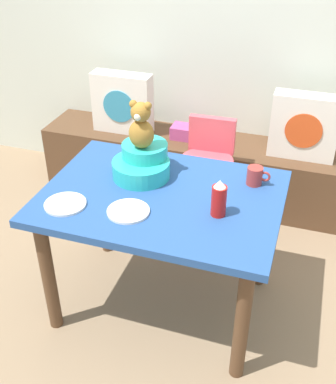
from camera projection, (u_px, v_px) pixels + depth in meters
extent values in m
plane|color=#8C7256|center=(163.00, 301.00, 2.74)|extent=(8.00, 8.00, 0.00)
cube|color=silver|center=(231.00, 13.00, 3.20)|extent=(4.40, 0.10, 2.60)
cube|color=brown|center=(213.00, 170.00, 3.56)|extent=(2.60, 0.44, 0.46)
cube|color=white|center=(123.00, 103.00, 3.48)|extent=(0.44, 0.14, 0.44)
cylinder|color=teal|center=(119.00, 107.00, 3.43)|extent=(0.24, 0.01, 0.24)
cube|color=white|center=(304.00, 127.00, 3.14)|extent=(0.44, 0.14, 0.44)
cylinder|color=#D84C1E|center=(303.00, 131.00, 3.08)|extent=(0.24, 0.01, 0.24)
cube|color=#B14785|center=(185.00, 132.00, 3.47)|extent=(0.20, 0.14, 0.09)
cube|color=#264C8C|center=(162.00, 197.00, 2.35)|extent=(1.17, 0.86, 0.04)
cylinder|color=brown|center=(48.00, 276.00, 2.41)|extent=(0.07, 0.07, 0.70)
cylinder|color=brown|center=(242.00, 323.00, 2.15)|extent=(0.07, 0.07, 0.70)
cylinder|color=brown|center=(104.00, 205.00, 2.96)|extent=(0.07, 0.07, 0.70)
cylinder|color=brown|center=(264.00, 236.00, 2.69)|extent=(0.07, 0.07, 0.70)
cylinder|color=#D84C59|center=(206.00, 167.00, 3.04)|extent=(0.34, 0.34, 0.10)
cube|color=#D84C59|center=(212.00, 135.00, 3.06)|extent=(0.30, 0.06, 0.24)
cube|color=white|center=(201.00, 171.00, 2.86)|extent=(0.31, 0.21, 0.02)
cylinder|color=silver|center=(179.00, 210.00, 3.11)|extent=(0.03, 0.03, 0.46)
cylinder|color=silver|center=(220.00, 218.00, 3.04)|extent=(0.03, 0.03, 0.46)
cylinder|color=silver|center=(190.00, 189.00, 3.34)|extent=(0.03, 0.03, 0.46)
cylinder|color=silver|center=(229.00, 195.00, 3.26)|extent=(0.03, 0.03, 0.46)
cylinder|color=#26B6AD|center=(141.00, 169.00, 2.46)|extent=(0.30, 0.30, 0.09)
cylinder|color=#26B6AD|center=(145.00, 150.00, 2.47)|extent=(0.24, 0.24, 0.07)
ellipsoid|color=olive|center=(141.00, 134.00, 2.37)|extent=(0.13, 0.11, 0.15)
sphere|color=olive|center=(141.00, 112.00, 2.31)|extent=(0.10, 0.10, 0.10)
sphere|color=beige|center=(138.00, 117.00, 2.28)|extent=(0.04, 0.04, 0.04)
sphere|color=olive|center=(133.00, 104.00, 2.30)|extent=(0.04, 0.04, 0.04)
sphere|color=olive|center=(148.00, 106.00, 2.28)|extent=(0.04, 0.04, 0.04)
cylinder|color=red|center=(219.00, 201.00, 2.16)|extent=(0.07, 0.07, 0.15)
cone|color=white|center=(220.00, 184.00, 2.11)|extent=(0.06, 0.06, 0.03)
cylinder|color=#9E332D|center=(255.00, 176.00, 2.40)|extent=(0.08, 0.08, 0.09)
torus|color=#9E332D|center=(265.00, 177.00, 2.38)|extent=(0.06, 0.01, 0.06)
cylinder|color=white|center=(128.00, 211.00, 2.21)|extent=(0.20, 0.20, 0.01)
cylinder|color=white|center=(65.00, 204.00, 2.26)|extent=(0.20, 0.20, 0.01)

